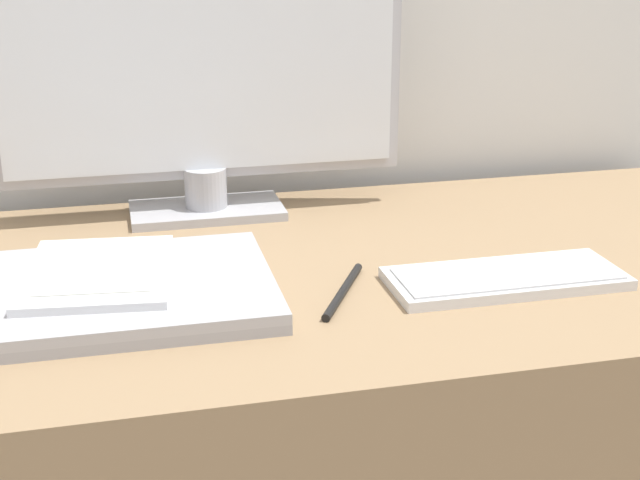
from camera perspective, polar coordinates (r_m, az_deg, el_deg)
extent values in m
cube|color=#B7B7BC|center=(1.23, -7.26, 1.89)|extent=(0.21, 0.11, 0.01)
cylinder|color=#B7B7BC|center=(1.23, -7.33, 3.37)|extent=(0.06, 0.06, 0.05)
cube|color=#B7B7BC|center=(1.19, -7.77, 12.35)|extent=(0.55, 0.01, 0.36)
cube|color=white|center=(1.18, -7.72, 12.30)|extent=(0.52, 0.01, 0.33)
cube|color=silver|center=(1.01, 11.79, -2.43)|extent=(0.26, 0.11, 0.01)
cube|color=silver|center=(1.01, 11.88, -2.11)|extent=(0.24, 0.09, 0.00)
cube|color=#A3A3A8|center=(0.97, -12.31, -3.48)|extent=(0.31, 0.25, 0.01)
cube|color=#B2B2B7|center=(0.97, -12.36, -2.86)|extent=(0.31, 0.25, 0.01)
cube|color=white|center=(0.98, -13.99, -2.03)|extent=(0.17, 0.21, 0.01)
cube|color=beige|center=(0.98, -14.01, -1.76)|extent=(0.13, 0.15, 0.00)
cylinder|color=black|center=(0.96, 1.49, -3.28)|extent=(0.08, 0.13, 0.01)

